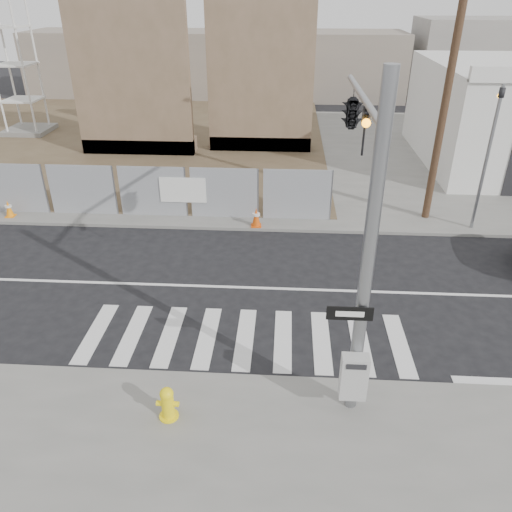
# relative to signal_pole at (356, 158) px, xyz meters

# --- Properties ---
(ground) EXTENTS (100.00, 100.00, 0.00)m
(ground) POSITION_rel_signal_pole_xyz_m (-2.49, 2.05, -4.78)
(ground) COLOR black
(ground) RESTS_ON ground
(sidewalk_far) EXTENTS (50.00, 20.00, 0.12)m
(sidewalk_far) POSITION_rel_signal_pole_xyz_m (-2.49, 16.05, -4.72)
(sidewalk_far) COLOR slate
(sidewalk_far) RESTS_ON ground
(signal_pole) EXTENTS (0.96, 5.87, 7.00)m
(signal_pole) POSITION_rel_signal_pole_xyz_m (0.00, 0.00, 0.00)
(signal_pole) COLOR gray
(signal_pole) RESTS_ON sidewalk_near
(far_signal_pole) EXTENTS (0.16, 0.20, 5.60)m
(far_signal_pole) POSITION_rel_signal_pole_xyz_m (5.51, 6.65, -1.30)
(far_signal_pole) COLOR gray
(far_signal_pole) RESTS_ON sidewalk_far
(chain_link_fence) EXTENTS (24.60, 0.04, 2.00)m
(chain_link_fence) POSITION_rel_signal_pole_xyz_m (-12.49, 7.05, -3.66)
(chain_link_fence) COLOR gray
(chain_link_fence) RESTS_ON sidewalk_far
(concrete_wall_left) EXTENTS (6.00, 1.30, 8.00)m
(concrete_wall_left) POSITION_rel_signal_pole_xyz_m (-9.49, 15.13, -1.40)
(concrete_wall_left) COLOR brown
(concrete_wall_left) RESTS_ON sidewalk_far
(concrete_wall_right) EXTENTS (5.50, 1.30, 8.00)m
(concrete_wall_right) POSITION_rel_signal_pole_xyz_m (-2.99, 16.13, -1.40)
(concrete_wall_right) COLOR brown
(concrete_wall_right) RESTS_ON sidewalk_far
(utility_pole_right) EXTENTS (1.60, 0.28, 10.00)m
(utility_pole_right) POSITION_rel_signal_pole_xyz_m (4.01, 7.55, 0.42)
(utility_pole_right) COLOR #472F21
(utility_pole_right) RESTS_ON sidewalk_far
(fire_hydrant) EXTENTS (0.48, 0.43, 0.78)m
(fire_hydrant) POSITION_rel_signal_pole_xyz_m (-3.87, -3.36, -4.27)
(fire_hydrant) COLOR yellow
(fire_hydrant) RESTS_ON sidewalk_near
(traffic_cone_b) EXTENTS (0.37, 0.37, 0.67)m
(traffic_cone_b) POSITION_rel_signal_pole_xyz_m (-12.38, 6.57, -4.33)
(traffic_cone_b) COLOR orange
(traffic_cone_b) RESTS_ON sidewalk_far
(traffic_cone_c) EXTENTS (0.38, 0.38, 0.68)m
(traffic_cone_c) POSITION_rel_signal_pole_xyz_m (-8.84, 7.51, -4.33)
(traffic_cone_c) COLOR #FF590D
(traffic_cone_c) RESTS_ON sidewalk_far
(traffic_cone_d) EXTENTS (0.41, 0.41, 0.75)m
(traffic_cone_d) POSITION_rel_signal_pole_xyz_m (-2.62, 6.27, -4.30)
(traffic_cone_d) COLOR #DB4D0B
(traffic_cone_d) RESTS_ON sidewalk_far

